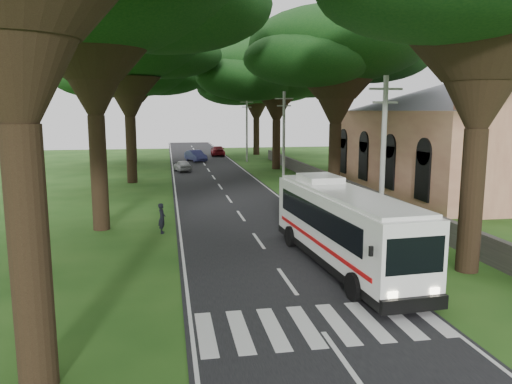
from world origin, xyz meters
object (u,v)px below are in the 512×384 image
(pole_near, at_px, (383,160))
(distant_car_c, at_px, (218,151))
(distant_car_a, at_px, (182,166))
(pole_mid, at_px, (284,137))
(distant_car_b, at_px, (196,156))
(pole_far, at_px, (247,128))
(church, at_px, (446,129))
(pedestrian, at_px, (162,218))
(coach_bus, at_px, (343,226))

(pole_near, bearing_deg, distant_car_c, 93.21)
(pole_near, height_order, distant_car_a, pole_near)
(pole_mid, relative_size, distant_car_b, 1.89)
(pole_near, height_order, pole_far, same)
(pole_far, bearing_deg, pole_mid, -90.00)
(pole_mid, distance_m, distant_car_a, 14.56)
(distant_car_b, bearing_deg, church, -74.21)
(pedestrian, bearing_deg, pole_mid, -31.09)
(pole_far, relative_size, distant_car_b, 1.89)
(church, height_order, coach_bus, church)
(pole_mid, height_order, distant_car_c, pole_mid)
(distant_car_a, height_order, distant_car_c, distant_car_c)
(pole_near, height_order, coach_bus, pole_near)
(church, bearing_deg, pole_near, -128.50)
(distant_car_b, distance_m, pedestrian, 37.41)
(pole_near, height_order, distant_car_b, pole_near)
(church, xyz_separation_m, distant_car_c, (-15.11, 33.42, -4.19))
(distant_car_a, bearing_deg, coach_bus, 88.34)
(pole_mid, xyz_separation_m, pole_far, (0.00, 20.00, 0.00))
(pole_near, distance_m, pole_far, 40.00)
(pole_near, bearing_deg, church, 51.50)
(pole_far, relative_size, distant_car_c, 1.69)
(pole_near, relative_size, distant_car_c, 1.69)
(distant_car_a, bearing_deg, distant_car_b, -111.83)
(pole_far, xyz_separation_m, pedestrian, (-10.23, -35.46, -3.37))
(pole_far, height_order, distant_car_c, pole_far)
(pole_mid, bearing_deg, distant_car_c, 95.42)
(coach_bus, bearing_deg, pedestrian, 132.73)
(distant_car_a, relative_size, pedestrian, 2.17)
(church, height_order, distant_car_c, church)
(pole_far, distance_m, distant_car_c, 10.00)
(pedestrian, bearing_deg, distant_car_a, -1.70)
(pole_near, xyz_separation_m, distant_car_b, (-6.30, 41.74, -3.45))
(distant_car_b, relative_size, distant_car_c, 0.89)
(church, xyz_separation_m, pole_far, (-12.36, 24.45, -0.73))
(pole_near, bearing_deg, coach_bus, -137.97)
(pole_mid, relative_size, coach_bus, 0.72)
(pole_far, bearing_deg, distant_car_a, -134.07)
(pole_mid, height_order, distant_car_a, pole_mid)
(pedestrian, bearing_deg, church, -61.63)
(church, distance_m, distant_car_b, 32.43)
(pole_near, relative_size, pedestrian, 4.96)
(pole_near, relative_size, distant_car_a, 2.28)
(distant_car_a, xyz_separation_m, distant_car_c, (5.55, 17.54, 0.09))
(coach_bus, distance_m, distant_car_a, 34.41)
(pole_mid, bearing_deg, pedestrian, -123.49)
(distant_car_c, bearing_deg, distant_car_a, 75.85)
(pole_near, bearing_deg, distant_car_a, 104.79)
(pole_far, bearing_deg, coach_bus, -93.77)
(distant_car_b, bearing_deg, pedestrian, -115.71)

